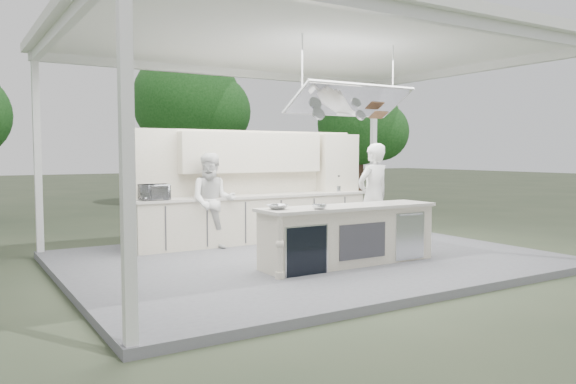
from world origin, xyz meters
TOP-DOWN VIEW (x-y plane):
  - ground at (0.00, 0.00)m, footprint 90.00×90.00m
  - stage_deck at (0.00, 0.00)m, footprint 8.00×6.00m
  - tent at (0.00, -0.01)m, footprint 8.20×6.20m
  - demo_island at (0.18, -0.91)m, footprint 3.10×0.79m
  - back_counter at (0.00, 1.90)m, footprint 5.08×0.72m
  - back_wall_unit at (0.44, 2.11)m, footprint 5.05×0.48m
  - tree_cluster at (-0.16, 9.77)m, footprint 19.55×9.40m
  - head_chef at (1.45, -0.02)m, footprint 0.76×0.54m
  - sous_chef at (-1.09, 1.55)m, footprint 1.07×0.97m
  - toaster_oven at (-2.14, 1.75)m, footprint 0.53×0.37m
  - bowl_large at (-1.10, -0.85)m, footprint 0.34×0.34m
  - bowl_small at (-0.55, -1.15)m, footprint 0.24×0.24m

SIDE VIEW (x-z plane):
  - ground at x=0.00m, z-range 0.00..0.00m
  - stage_deck at x=0.00m, z-range 0.00..0.12m
  - demo_island at x=0.18m, z-range 0.12..1.07m
  - back_counter at x=0.00m, z-range 0.12..1.07m
  - sous_chef at x=-1.09m, z-range 0.12..1.92m
  - head_chef at x=1.45m, z-range 0.12..2.09m
  - bowl_small at x=-0.55m, z-range 1.07..1.14m
  - bowl_large at x=-1.10m, z-range 1.07..1.14m
  - toaster_oven at x=-2.14m, z-range 1.07..1.35m
  - back_wall_unit at x=0.44m, z-range 0.45..2.70m
  - tree_cluster at x=-0.16m, z-range 0.36..6.21m
  - tent at x=0.00m, z-range 1.78..5.64m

